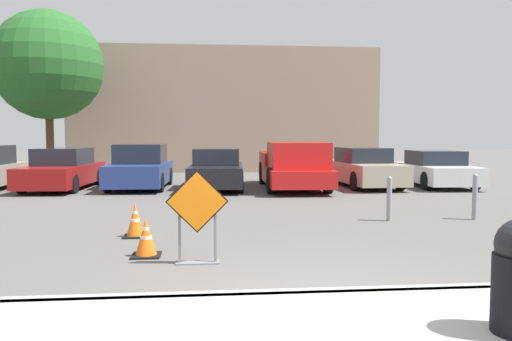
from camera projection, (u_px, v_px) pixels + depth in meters
The scene contains 16 objects.
ground_plane at pixel (247, 195), 15.47m from camera, with size 96.00×96.00×0.00m, color #565451.
sidewalk_strip at pixel (340, 337), 4.42m from camera, with size 23.53×2.23×0.14m.
curb_lip at pixel (314, 297), 5.53m from camera, with size 23.53×0.20×0.14m.
road_closed_sign at pixel (197, 212), 7.15m from camera, with size 0.90×0.20×1.36m.
traffic_cone_nearest at pixel (146, 238), 7.65m from camera, with size 0.44×0.44×0.58m.
traffic_cone_second at pixel (135, 221), 9.12m from camera, with size 0.42×0.42×0.62m.
parked_car_second at pixel (63, 170), 17.36m from camera, with size 2.00×4.67×1.42m.
parked_car_third at pixel (141, 168), 17.54m from camera, with size 1.99×4.17×1.55m.
parked_car_fourth at pixel (217, 170), 17.36m from camera, with size 1.98×4.42×1.40m.
pickup_truck at pixel (294, 168), 17.23m from camera, with size 2.19×5.59×1.63m.
parked_car_fifth at pixel (363, 168), 18.17m from camera, with size 1.96×4.57×1.41m.
parked_car_sixth at pixel (435, 170), 18.28m from camera, with size 2.08×4.36×1.30m.
bollard_nearest at pixel (389, 197), 10.80m from camera, with size 0.12×0.12×0.98m.
bollard_second at pixel (475, 195), 10.98m from camera, with size 0.12×0.12×1.02m.
building_facade_backdrop at pixel (225, 111), 27.44m from camera, with size 15.77×5.00×6.36m.
street_tree_behind_lot at pixel (48, 65), 20.77m from camera, with size 4.53×4.53×7.05m.
Camera 1 is at (-1.14, -5.33, 1.85)m, focal length 35.00 mm.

